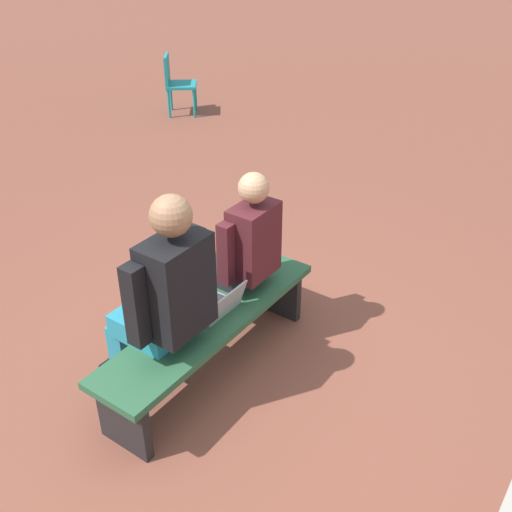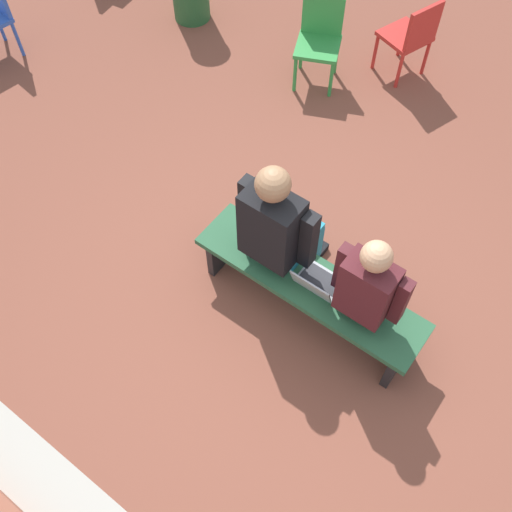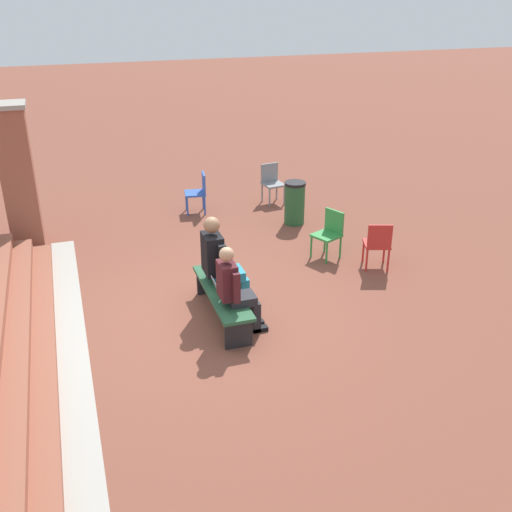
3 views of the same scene
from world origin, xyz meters
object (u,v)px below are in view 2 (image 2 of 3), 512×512
at_px(bench, 309,287).
at_px(plastic_chair_foreground, 320,37).
at_px(person_student, 372,288).
at_px(plastic_chair_far_left, 412,35).
at_px(laptop, 317,283).
at_px(person_adult, 281,227).

relative_size(bench, plastic_chair_foreground, 2.14).
xyz_separation_m(bench, plastic_chair_foreground, (1.45, -2.34, 0.13)).
height_order(person_student, plastic_chair_far_left, person_student).
distance_m(person_student, plastic_chair_foreground, 2.96).
distance_m(laptop, plastic_chair_far_left, 3.02).
height_order(person_student, plastic_chair_foreground, person_student).
distance_m(person_adult, plastic_chair_foreground, 2.55).
bearing_deg(laptop, person_student, -168.13).
height_order(plastic_chair_foreground, plastic_chair_far_left, same).
distance_m(person_adult, plastic_chair_far_left, 2.87).
height_order(laptop, plastic_chair_foreground, plastic_chair_foreground).
bearing_deg(plastic_chair_far_left, person_student, 112.63).
relative_size(bench, laptop, 5.62).
xyz_separation_m(person_student, plastic_chair_foreground, (1.88, -2.27, -0.22)).
distance_m(person_student, laptop, 0.42).
bearing_deg(plastic_chair_far_left, plastic_chair_foreground, 38.36).
xyz_separation_m(person_adult, plastic_chair_foreground, (1.13, -2.26, -0.28)).
xyz_separation_m(bench, laptop, (-0.06, 0.01, 0.15)).
xyz_separation_m(person_adult, plastic_chair_far_left, (0.43, -2.82, -0.28)).
relative_size(bench, person_student, 1.38).
height_order(bench, person_student, person_student).
height_order(person_adult, plastic_chair_far_left, person_adult).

